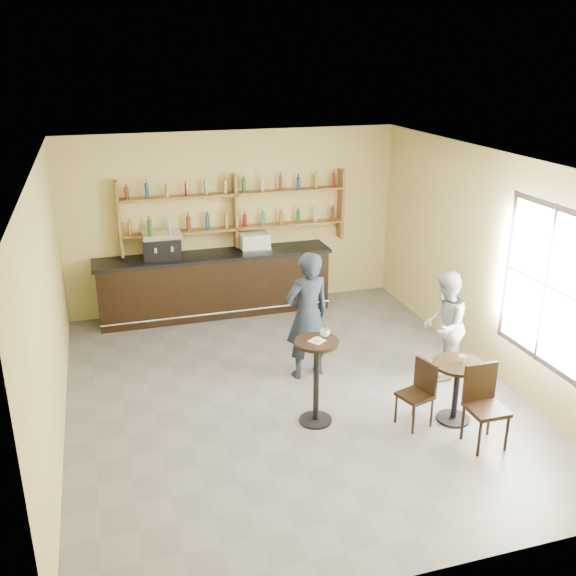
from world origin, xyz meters
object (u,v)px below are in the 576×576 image
object	(u,v)px
pedestal_table	(316,382)
man_main	(307,316)
cafe_table	(456,392)
patron_second	(444,326)
bar_counter	(215,284)
chair_west	(415,395)
pastry_case	(254,242)
chair_south	(487,409)
espresso_machine	(162,245)

from	to	relation	value
pedestal_table	man_main	world-z (taller)	man_main
man_main	cafe_table	distance (m)	2.29
patron_second	pedestal_table	bearing A→B (deg)	-36.23
cafe_table	man_main	bearing A→B (deg)	129.84
bar_counter	pedestal_table	bearing A→B (deg)	-82.16
pedestal_table	chair_west	distance (m)	1.25
pastry_case	pedestal_table	size ratio (longest dim) A/B	0.46
pastry_case	man_main	distance (m)	2.74
man_main	cafe_table	size ratio (longest dim) A/B	2.31
pastry_case	cafe_table	world-z (taller)	pastry_case
cafe_table	chair_south	distance (m)	0.61
bar_counter	chair_west	world-z (taller)	bar_counter
pedestal_table	chair_west	size ratio (longest dim) A/B	1.33
pedestal_table	patron_second	xyz separation A→B (m)	(2.14, 0.63, 0.24)
pastry_case	pedestal_table	xyz separation A→B (m)	(-0.19, -3.94, -0.71)
chair_west	pedestal_table	bearing A→B (deg)	-127.17
man_main	pastry_case	bearing A→B (deg)	-97.34
bar_counter	chair_west	size ratio (longest dim) A/B	4.86
pastry_case	man_main	size ratio (longest dim) A/B	0.28
chair_west	chair_south	bearing A→B (deg)	25.81
espresso_machine	chair_west	size ratio (longest dim) A/B	0.75
espresso_machine	chair_west	world-z (taller)	espresso_machine
pedestal_table	chair_south	xyz separation A→B (m)	(1.76, -1.08, -0.07)
pastry_case	patron_second	distance (m)	3.87
pastry_case	chair_west	distance (m)	4.56
bar_counter	man_main	size ratio (longest dim) A/B	2.20
man_main	bar_counter	bearing A→B (deg)	-82.34
pastry_case	chair_south	distance (m)	5.32
bar_counter	chair_south	xyz separation A→B (m)	(2.31, -5.02, -0.06)
cafe_table	patron_second	xyz separation A→B (m)	(0.42, 1.11, 0.39)
man_main	chair_south	size ratio (longest dim) A/B	1.89
bar_counter	espresso_machine	size ratio (longest dim) A/B	6.47
espresso_machine	pedestal_table	bearing A→B (deg)	-63.45
bar_counter	pedestal_table	xyz separation A→B (m)	(0.54, -3.94, 0.01)
bar_counter	cafe_table	distance (m)	4.97
espresso_machine	cafe_table	xyz separation A→B (m)	(3.13, -4.42, -0.95)
espresso_machine	pedestal_table	distance (m)	4.26
pastry_case	chair_west	xyz separation A→B (m)	(0.97, -4.37, -0.85)
espresso_machine	pedestal_table	xyz separation A→B (m)	(1.42, -3.94, -0.79)
bar_counter	chair_south	distance (m)	5.53
espresso_machine	chair_south	bearing A→B (deg)	-50.90
pedestal_table	chair_south	distance (m)	2.07
pedestal_table	cafe_table	distance (m)	1.79
espresso_machine	cafe_table	size ratio (longest dim) A/B	0.79
espresso_machine	patron_second	bearing A→B (deg)	-36.23
cafe_table	patron_second	bearing A→B (deg)	69.12
espresso_machine	patron_second	size ratio (longest dim) A/B	0.40
chair_west	patron_second	xyz separation A→B (m)	(0.97, 1.06, 0.38)
cafe_table	chair_west	distance (m)	0.55
bar_counter	espresso_machine	bearing A→B (deg)	180.00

